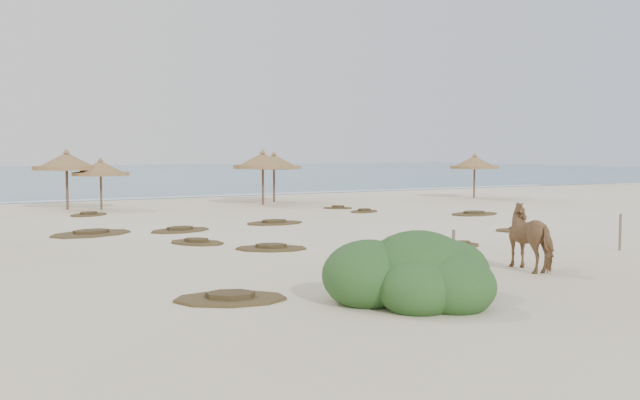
% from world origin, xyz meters
% --- Properties ---
extents(ground, '(160.00, 160.00, 0.00)m').
position_xyz_m(ground, '(0.00, 0.00, 0.00)').
color(ground, '#FBEDCE').
rests_on(ground, ground).
extents(ocean, '(200.00, 100.00, 0.01)m').
position_xyz_m(ocean, '(0.00, 75.00, 0.00)').
color(ocean, '#285A79').
rests_on(ocean, ground).
extents(foam_line, '(70.00, 0.60, 0.01)m').
position_xyz_m(foam_line, '(0.00, 26.00, 0.00)').
color(foam_line, silver).
rests_on(foam_line, ground).
extents(palapa_2, '(3.08, 3.08, 2.59)m').
position_xyz_m(palapa_2, '(-2.66, 18.76, 2.01)').
color(palapa_2, brown).
rests_on(palapa_2, ground).
extents(palapa_3, '(3.86, 3.86, 3.02)m').
position_xyz_m(palapa_3, '(-4.12, 19.58, 2.34)').
color(palapa_3, brown).
rests_on(palapa_3, ground).
extents(palapa_4, '(3.50, 3.50, 2.99)m').
position_xyz_m(palapa_4, '(5.62, 17.66, 2.32)').
color(palapa_4, brown).
rests_on(palapa_4, ground).
extents(palapa_5, '(3.87, 3.87, 2.88)m').
position_xyz_m(palapa_5, '(7.03, 19.21, 2.24)').
color(palapa_5, brown).
rests_on(palapa_5, ground).
extents(palapa_6, '(3.90, 3.90, 2.77)m').
position_xyz_m(palapa_6, '(19.19, 16.20, 2.15)').
color(palapa_6, brown).
rests_on(palapa_6, ground).
extents(horse, '(1.16, 2.04, 1.62)m').
position_xyz_m(horse, '(2.59, -4.64, 0.81)').
color(horse, '#9C6D47').
rests_on(horse, ground).
extents(fence_post_near, '(0.09, 0.09, 1.04)m').
position_xyz_m(fence_post_near, '(0.62, -4.00, 0.52)').
color(fence_post_near, '#6D6252').
rests_on(fence_post_near, ground).
extents(fence_post_far, '(0.10, 0.10, 1.08)m').
position_xyz_m(fence_post_far, '(7.36, -3.42, 0.54)').
color(fence_post_far, '#6D6252').
rests_on(fence_post_far, ground).
extents(bush, '(3.60, 3.17, 1.61)m').
position_xyz_m(bush, '(-2.12, -6.20, 0.53)').
color(bush, '#305D28').
rests_on(bush, ground).
extents(scrub_1, '(3.46, 2.85, 0.16)m').
position_xyz_m(scrub_1, '(-5.32, 8.23, 0.05)').
color(scrub_1, brown).
rests_on(scrub_1, ground).
extents(scrub_2, '(2.04, 2.29, 0.16)m').
position_xyz_m(scrub_2, '(-2.92, 4.15, 0.05)').
color(scrub_2, brown).
rests_on(scrub_2, ground).
extents(scrub_3, '(2.38, 1.58, 0.16)m').
position_xyz_m(scrub_3, '(1.84, 8.39, 0.05)').
color(scrub_3, brown).
rests_on(scrub_3, ground).
extents(scrub_4, '(2.32, 2.04, 0.16)m').
position_xyz_m(scrub_4, '(8.50, 1.61, 0.05)').
color(scrub_4, brown).
rests_on(scrub_4, ground).
extents(scrub_5, '(2.72, 1.98, 0.16)m').
position_xyz_m(scrub_5, '(11.56, 7.57, 0.05)').
color(scrub_5, brown).
rests_on(scrub_5, ground).
extents(scrub_7, '(2.09, 1.87, 0.16)m').
position_xyz_m(scrub_7, '(7.92, 11.19, 0.05)').
color(scrub_7, brown).
rests_on(scrub_7, ground).
extents(scrub_9, '(2.52, 2.22, 0.16)m').
position_xyz_m(scrub_9, '(-1.45, 1.80, 0.05)').
color(scrub_9, brown).
rests_on(scrub_9, ground).
extents(scrub_10, '(1.75, 1.67, 0.16)m').
position_xyz_m(scrub_10, '(7.85, 13.51, 0.05)').
color(scrub_10, brown).
rests_on(scrub_10, ground).
extents(scrub_11, '(2.61, 2.18, 0.16)m').
position_xyz_m(scrub_11, '(-5.24, -4.31, 0.05)').
color(scrub_11, brown).
rests_on(scrub_11, ground).
extents(scrub_12, '(1.57, 1.25, 0.16)m').
position_xyz_m(scrub_12, '(3.92, -0.48, 0.05)').
color(scrub_12, brown).
rests_on(scrub_12, ground).
extents(scrub_13, '(2.69, 2.16, 0.16)m').
position_xyz_m(scrub_13, '(-2.28, 7.71, 0.05)').
color(scrub_13, brown).
rests_on(scrub_13, ground).
extents(scrub_14, '(2.40, 2.38, 0.16)m').
position_xyz_m(scrub_14, '(-3.86, 15.81, 0.05)').
color(scrub_14, brown).
rests_on(scrub_14, ground).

